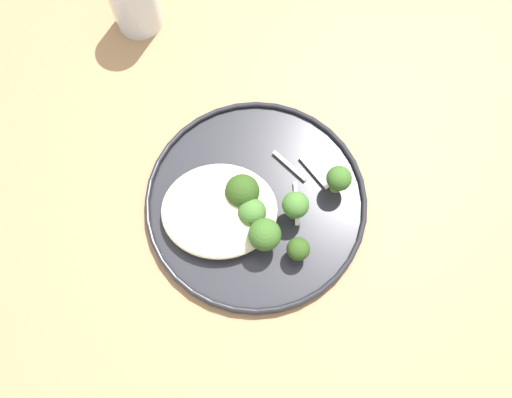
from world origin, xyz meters
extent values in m
plane|color=#665B51|center=(0.00, 0.00, 0.00)|extent=(6.00, 6.00, 0.00)
cube|color=#9E754C|center=(0.00, 0.00, 0.72)|extent=(1.40, 1.00, 0.04)
cube|color=olive|center=(-0.64, -0.44, 0.35)|extent=(0.06, 0.06, 0.70)
cylinder|color=#232328|center=(-0.06, -0.02, 0.74)|extent=(0.29, 0.29, 0.01)
torus|color=black|center=(-0.06, -0.02, 0.75)|extent=(0.29, 0.29, 0.01)
ellipsoid|color=beige|center=(-0.01, 0.00, 0.77)|extent=(0.15, 0.13, 0.03)
cylinder|color=beige|center=(0.04, 0.01, 0.76)|extent=(0.03, 0.03, 0.01)
cylinder|color=#988766|center=(0.04, 0.01, 0.77)|extent=(0.03, 0.03, 0.00)
cylinder|color=#E5C689|center=(0.02, 0.01, 0.76)|extent=(0.03, 0.03, 0.01)
cylinder|color=#958159|center=(0.02, 0.01, 0.77)|extent=(0.03, 0.03, 0.00)
cylinder|color=#DBB77A|center=(-0.03, -0.04, 0.76)|extent=(0.03, 0.03, 0.01)
cylinder|color=#8E774F|center=(-0.03, -0.04, 0.77)|extent=(0.03, 0.03, 0.00)
cylinder|color=beige|center=(-0.02, 0.01, 0.76)|extent=(0.02, 0.02, 0.01)
cylinder|color=#988766|center=(-0.02, 0.01, 0.77)|extent=(0.02, 0.02, 0.00)
cylinder|color=#89A356|center=(-0.11, 0.05, 0.76)|extent=(0.01, 0.01, 0.02)
sphere|color=#2D4C19|center=(-0.11, 0.05, 0.78)|extent=(0.03, 0.03, 0.03)
cylinder|color=#89A356|center=(-0.10, 0.00, 0.76)|extent=(0.02, 0.02, 0.03)
sphere|color=#42702D|center=(-0.10, 0.00, 0.79)|extent=(0.03, 0.03, 0.03)
cylinder|color=#7A994C|center=(-0.05, 0.01, 0.76)|extent=(0.02, 0.02, 0.02)
sphere|color=#42702D|center=(-0.05, 0.01, 0.78)|extent=(0.04, 0.04, 0.04)
cylinder|color=#7A994C|center=(-0.07, 0.04, 0.76)|extent=(0.02, 0.02, 0.02)
sphere|color=#386023|center=(-0.07, 0.04, 0.79)|extent=(0.04, 0.04, 0.04)
cylinder|color=#7A994C|center=(-0.04, -0.02, 0.76)|extent=(0.02, 0.02, 0.02)
sphere|color=#2D4C19|center=(-0.04, -0.02, 0.78)|extent=(0.04, 0.04, 0.04)
cylinder|color=#7A994C|center=(-0.16, -0.04, 0.76)|extent=(0.02, 0.02, 0.02)
sphere|color=#386023|center=(-0.16, -0.04, 0.78)|extent=(0.03, 0.03, 0.03)
cube|color=silver|center=(-0.11, -0.01, 0.75)|extent=(0.01, 0.06, 0.00)
cube|color=silver|center=(-0.13, -0.06, 0.75)|extent=(0.04, 0.05, 0.00)
cube|color=silver|center=(-0.10, -0.07, 0.75)|extent=(0.05, 0.04, 0.00)
cylinder|color=#936028|center=(0.12, -0.31, 0.77)|extent=(0.06, 0.06, 0.07)
camera|label=1|loc=(-0.05, 0.19, 1.38)|focal=35.95mm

